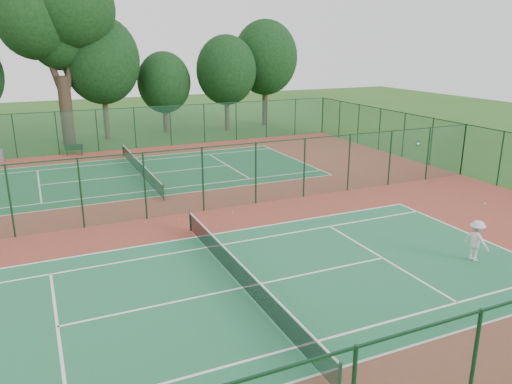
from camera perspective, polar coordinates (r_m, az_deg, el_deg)
ground at (r=26.63m, az=-9.12°, el=-2.56°), size 120.00×120.00×0.00m
red_pad at (r=26.63m, az=-9.12°, el=-2.55°), size 40.00×36.00×0.01m
court_near at (r=18.76m, az=-1.57°, el=-10.89°), size 23.77×10.97×0.01m
court_far at (r=35.04m, az=-13.08°, el=1.95°), size 23.77×10.97×0.01m
fence_north at (r=43.38m, az=-15.67°, el=6.93°), size 40.00×0.09×3.50m
fence_east at (r=36.56m, az=22.60°, el=4.51°), size 0.09×36.00×3.50m
fence_divider at (r=26.11m, az=-9.29°, el=1.09°), size 40.00×0.09×3.50m
tennis_net_near at (r=18.52m, az=-1.59°, el=-9.43°), size 0.10×12.90×0.97m
tennis_net_far at (r=34.91m, az=-13.13°, el=2.79°), size 0.10×12.90×0.97m
player_near at (r=22.50m, az=23.85°, el=-5.10°), size 0.84×1.22×1.74m
trash_bin at (r=42.46m, az=-27.20°, el=3.72°), size 0.60×0.60×0.94m
bench at (r=42.67m, az=-20.07°, el=4.59°), size 1.45×0.61×0.87m
stray_ball_a at (r=25.77m, az=-8.82°, el=-3.11°), size 0.07×0.07×0.07m
stray_ball_b at (r=26.60m, az=-2.72°, el=-2.27°), size 0.08×0.08×0.08m
stray_ball_c at (r=25.65m, az=-12.52°, el=-3.41°), size 0.07×0.07×0.07m
big_tree at (r=46.97m, az=-21.73°, el=17.74°), size 9.59×7.02×14.73m
evergreen_row at (r=49.84m, az=-16.11°, el=6.05°), size 39.00×5.00×12.00m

